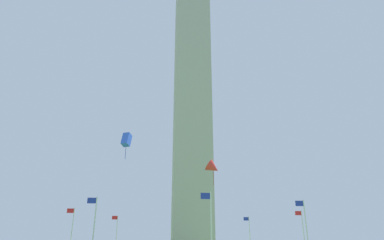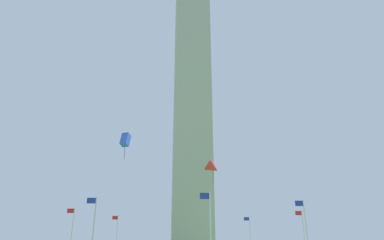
% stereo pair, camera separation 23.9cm
% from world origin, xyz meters
% --- Properties ---
extents(obelisk_monument, '(6.03, 6.03, 54.85)m').
position_xyz_m(obelisk_monument, '(0.00, 0.00, 27.42)').
color(obelisk_monument, '#A8A399').
rests_on(obelisk_monument, ground).
extents(flagpole_n, '(1.12, 0.14, 7.38)m').
position_xyz_m(flagpole_n, '(17.57, 0.00, 4.07)').
color(flagpole_n, silver).
rests_on(flagpole_n, ground).
extents(flagpole_ne, '(1.12, 0.14, 7.38)m').
position_xyz_m(flagpole_ne, '(12.44, 12.38, 4.07)').
color(flagpole_ne, silver).
rests_on(flagpole_ne, ground).
extents(flagpole_e, '(1.12, 0.14, 7.38)m').
position_xyz_m(flagpole_e, '(0.06, 17.50, 4.07)').
color(flagpole_e, silver).
rests_on(flagpole_e, ground).
extents(flagpole_se, '(1.12, 0.14, 7.38)m').
position_xyz_m(flagpole_se, '(-12.31, 12.38, 4.07)').
color(flagpole_se, silver).
rests_on(flagpole_se, ground).
extents(flagpole_s, '(1.12, 0.14, 7.38)m').
position_xyz_m(flagpole_s, '(-17.44, 0.00, 4.07)').
color(flagpole_s, silver).
rests_on(flagpole_s, ground).
extents(flagpole_sw, '(1.12, 0.14, 7.38)m').
position_xyz_m(flagpole_sw, '(-12.31, -12.38, 4.07)').
color(flagpole_sw, silver).
rests_on(flagpole_sw, ground).
extents(flagpole_w, '(1.12, 0.14, 7.38)m').
position_xyz_m(flagpole_w, '(0.06, -17.50, 4.07)').
color(flagpole_w, silver).
rests_on(flagpole_w, ground).
extents(flagpole_nw, '(1.12, 0.14, 7.38)m').
position_xyz_m(flagpole_nw, '(12.44, -12.38, 4.07)').
color(flagpole_nw, silver).
rests_on(flagpole_nw, ground).
extents(kite_red_delta, '(2.35, 1.98, 3.23)m').
position_xyz_m(kite_red_delta, '(-1.31, 12.06, 11.15)').
color(kite_red_delta, red).
extents(kite_blue_box, '(0.99, 1.15, 2.50)m').
position_xyz_m(kite_blue_box, '(8.60, 22.22, 11.29)').
color(kite_blue_box, blue).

